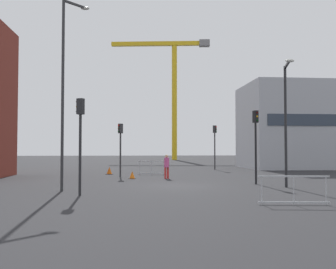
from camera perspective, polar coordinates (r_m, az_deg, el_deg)
ground at (r=20.47m, az=1.32°, el=-7.94°), size 160.00×160.00×0.00m
office_block at (r=40.66m, az=18.46°, el=1.20°), size 9.61×8.24×8.67m
construction_crane at (r=65.44m, az=0.64°, el=8.50°), size 17.27×3.12×20.98m
streetlamp_tall at (r=18.97m, az=-15.56°, el=7.91°), size 1.21×1.08×9.43m
streetlamp_short at (r=20.39m, az=17.77°, el=3.12°), size 0.75×1.88×6.47m
traffic_light_corner at (r=16.71m, az=-13.39°, el=0.58°), size 0.39×0.33×4.27m
traffic_light_island at (r=21.88m, az=13.37°, el=-0.07°), size 0.31×0.39×4.24m
traffic_light_verge at (r=27.04m, az=-7.36°, el=-0.99°), size 0.38×0.36×3.85m
traffic_light_far at (r=35.68m, az=7.23°, el=-0.87°), size 0.37×0.36×4.24m
pedestrian_walking at (r=25.08m, az=-0.21°, el=-4.70°), size 0.34×0.34×1.63m
safety_barrier_front at (r=28.96m, az=-2.59°, el=-5.10°), size 2.05×0.35×1.08m
safety_barrier_rear at (r=14.41m, az=18.82°, el=-8.05°), size 2.58×0.38×1.08m
traffic_cone_orange at (r=25.31m, az=-5.54°, el=-6.27°), size 0.51×0.51×0.51m
traffic_cone_by_barrier at (r=29.75m, az=-9.03°, el=-5.55°), size 0.58×0.58×0.59m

